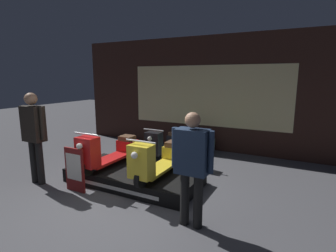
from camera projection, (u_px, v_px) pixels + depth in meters
name	position (u px, v px, depth m)	size (l,w,h in m)	color
ground_plane	(117.00, 211.00, 4.13)	(30.00, 30.00, 0.00)	#4C4C51
shop_wall_back	(206.00, 94.00, 7.42)	(8.35, 0.09, 3.20)	#331E19
display_platform	(134.00, 176.00, 5.21)	(2.62, 1.23, 0.27)	black
scooter_display_left	(109.00, 151.00, 5.37)	(0.56, 1.65, 0.81)	black
scooter_display_right	(159.00, 160.00, 4.83)	(0.56, 1.65, 0.81)	black
scooter_backrow_0	(165.00, 143.00, 7.07)	(0.56, 1.65, 0.81)	black
scooter_backrow_1	(197.00, 148.00, 6.64)	(0.56, 1.65, 0.81)	black
person_left_browsing	(34.00, 130.00, 5.03)	(0.60, 0.24, 1.79)	black
person_right_browsing	(192.00, 160.00, 3.56)	(0.61, 0.25, 1.63)	black
price_sign_board	(75.00, 170.00, 4.78)	(0.44, 0.04, 0.82)	maroon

